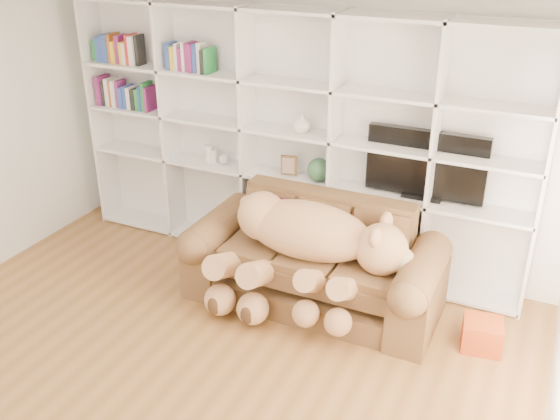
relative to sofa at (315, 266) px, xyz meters
The scene contains 15 objects.
floor 1.79m from the sofa, 107.09° to the right, with size 5.00×5.00×0.00m, color brown.
ceiling 2.94m from the sofa, 107.09° to the right, with size 5.00×5.00×0.00m, color white.
wall_back 1.40m from the sofa, 122.32° to the left, with size 5.00×0.02×2.70m, color white.
bookshelf 1.40m from the sofa, 138.08° to the left, with size 4.43×0.35×2.40m.
sofa is the anchor object (origin of this frame).
teddy_bear 0.34m from the sofa, 97.31° to the right, with size 1.63×0.89×0.95m.
throw_pillow 0.57m from the sofa, 161.51° to the left, with size 0.39×0.13×0.39m, color maroon.
gift_box 1.47m from the sofa, ahead, with size 0.30×0.28×0.24m, color #B14117.
tv 1.29m from the sofa, 42.64° to the left, with size 1.03×0.18×0.61m.
picture_frame 1.03m from the sofa, 130.49° to the left, with size 0.15×0.03×0.19m, color #503A1B.
green_vase 0.92m from the sofa, 110.19° to the left, with size 0.22×0.22×0.22m, color #2E5A38.
figurine_tall 1.65m from the sofa, 156.03° to the left, with size 0.09×0.09×0.17m, color silver.
figurine_short 1.60m from the sofa, 155.33° to the left, with size 0.08×0.08×0.13m, color silver.
snow_globe 1.50m from the sofa, 153.25° to the left, with size 0.09×0.09×0.09m, color silver.
shelf_vase 1.29m from the sofa, 122.99° to the left, with size 0.17×0.17×0.18m, color silver.
Camera 1 is at (2.23, -2.67, 3.11)m, focal length 40.00 mm.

